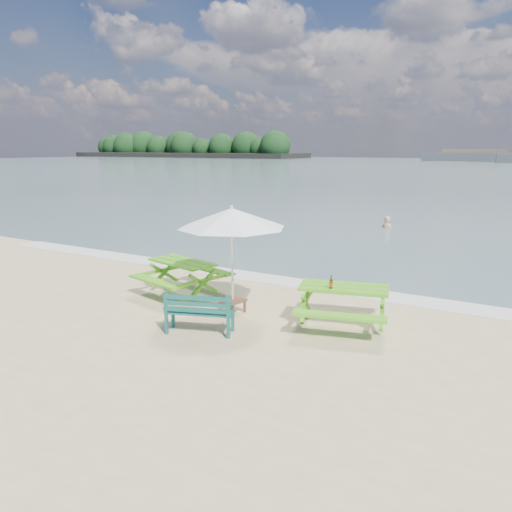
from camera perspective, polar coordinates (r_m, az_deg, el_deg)
The scene contains 10 objects.
sea at distance 92.09m, azimuth 27.14°, elevation 8.81°, with size 300.00×300.00×0.00m, color slate.
foam_strip at distance 13.19m, azimuth 4.38°, elevation -3.04°, with size 22.00×0.90×0.01m, color silver.
island_headland at distance 186.85m, azimuth -8.12°, elevation 12.13°, with size 90.00×22.00×7.60m.
picnic_table_left at distance 12.21m, azimuth -8.37°, elevation -2.52°, with size 2.11×2.25×0.82m.
picnic_table_right at distance 10.09m, azimuth 9.93°, elevation -5.75°, with size 2.15×2.29×0.82m.
park_bench at distance 9.70m, azimuth -6.43°, elevation -7.31°, with size 1.37×0.84×0.80m.
side_table at distance 10.81m, azimuth -2.69°, elevation -5.68°, with size 0.53×0.53×0.30m.
patio_umbrella at distance 10.38m, azimuth -2.79°, elevation 4.36°, with size 2.65×2.65×2.27m.
beer_bottle at distance 9.74m, azimuth 8.56°, elevation -3.19°, with size 0.07×0.07×0.27m.
swimmer at distance 23.00m, azimuth 14.71°, elevation 2.45°, with size 0.69×0.56×1.63m.
Camera 1 is at (5.52, -6.86, 3.49)m, focal length 35.00 mm.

